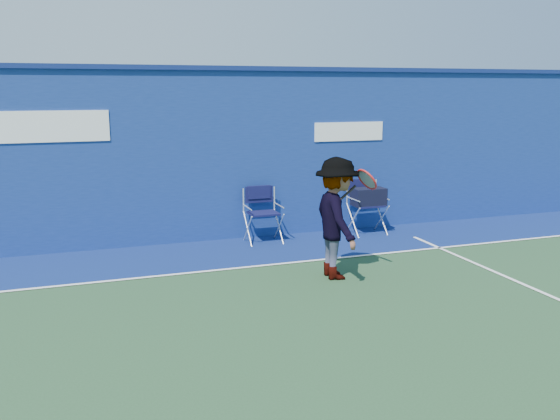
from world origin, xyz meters
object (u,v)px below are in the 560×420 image
object	(u,v)px
water_bottle	(331,233)
directors_chair_right	(367,212)
directors_chair_left	(263,224)
tennis_player	(337,218)

from	to	relation	value
water_bottle	directors_chair_right	bearing A→B (deg)	10.02
directors_chair_left	tennis_player	distance (m)	2.37
tennis_player	directors_chair_right	bearing A→B (deg)	53.45
directors_chair_left	water_bottle	distance (m)	1.26
tennis_player	directors_chair_left	bearing A→B (deg)	99.96
directors_chair_right	water_bottle	bearing A→B (deg)	-169.98
directors_chair_left	directors_chair_right	distance (m)	2.05
directors_chair_right	water_bottle	size ratio (longest dim) A/B	4.55
directors_chair_left	water_bottle	bearing A→B (deg)	-8.79
directors_chair_left	directors_chair_right	xyz separation A→B (m)	(2.04, -0.05, 0.10)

